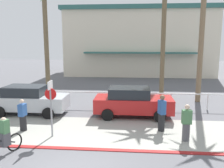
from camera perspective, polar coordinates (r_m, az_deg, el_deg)
name	(u,v)px	position (r m, az deg, el deg)	size (l,w,h in m)	color
ground_plane	(104,102)	(17.39, -1.90, -4.21)	(80.00, 80.00, 0.00)	#5B5B60
sidewalk_strip	(90,131)	(11.90, -5.28, -10.96)	(44.00, 4.00, 0.02)	#9E9E93
curb_paint	(81,149)	(10.10, -7.36, -14.94)	(44.00, 0.24, 0.03)	maroon
building_backdrop	(138,42)	(34.18, 6.28, 9.91)	(18.98, 12.29, 8.49)	beige
rail_fence	(101,95)	(15.75, -2.57, -2.60)	(18.13, 0.08, 1.04)	white
stop_sign_bike_lane	(51,101)	(11.03, -14.27, -3.85)	(0.52, 0.56, 2.56)	gray
palm_tree_2	(46,20)	(19.68, -15.41, 14.40)	(3.17, 3.36, 8.11)	brown
palm_tree_3	(165,2)	(19.54, 12.31, 18.44)	(3.60, 3.08, 9.76)	brown
palm_tree_4	(203,0)	(18.19, 20.75, 18.08)	(2.81, 3.47, 9.57)	#756047
car_silver_1	(29,100)	(15.16, -19.03, -3.49)	(4.40, 2.02, 1.69)	#B2B7BC
car_red_2	(132,102)	(13.87, 4.87, -4.20)	(4.40, 2.02, 1.69)	red
cyclist_black_0	(4,138)	(10.15, -24.24, -11.47)	(0.77, 1.70, 1.50)	black
pedestrian_0	(23,117)	(12.42, -20.35, -7.22)	(0.35, 0.42, 1.57)	#232326
pedestrian_1	(186,124)	(10.98, 17.17, -9.10)	(0.41, 0.34, 1.63)	#4C4C51
pedestrian_2	(162,114)	(11.83, 11.66, -7.06)	(0.41, 0.47, 1.79)	#232326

